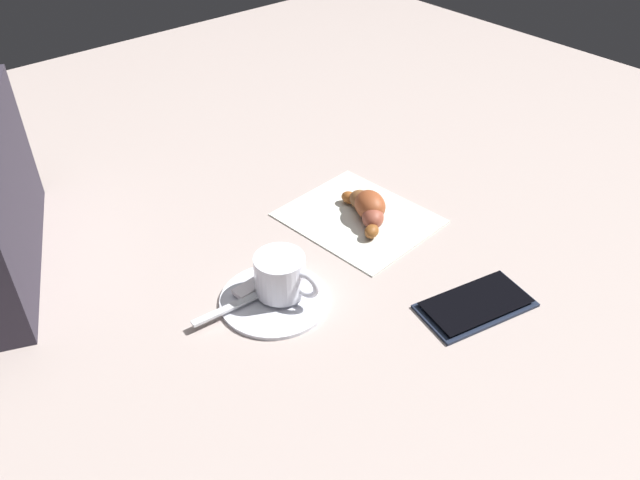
{
  "coord_description": "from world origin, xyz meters",
  "views": [
    {
      "loc": [
        -0.41,
        -0.46,
        0.51
      ],
      "look_at": [
        -0.01,
        0.02,
        0.03
      ],
      "focal_mm": 35.36,
      "sensor_mm": 36.0,
      "label": 1
    }
  ],
  "objects_px": {
    "espresso_cup": "(281,275)",
    "cell_phone": "(476,304)",
    "croissant": "(368,207)",
    "teaspoon": "(266,292)",
    "sugar_packet": "(258,282)",
    "napkin": "(359,217)",
    "saucer": "(274,298)"
  },
  "relations": [
    {
      "from": "espresso_cup",
      "to": "cell_phone",
      "type": "xyz_separation_m",
      "value": [
        0.16,
        -0.16,
        -0.03
      ]
    },
    {
      "from": "espresso_cup",
      "to": "teaspoon",
      "type": "xyz_separation_m",
      "value": [
        -0.02,
        0.01,
        -0.02
      ]
    },
    {
      "from": "espresso_cup",
      "to": "croissant",
      "type": "height_order",
      "value": "espresso_cup"
    },
    {
      "from": "napkin",
      "to": "croissant",
      "type": "xyz_separation_m",
      "value": [
        0.01,
        -0.01,
        0.02
      ]
    },
    {
      "from": "saucer",
      "to": "teaspoon",
      "type": "distance_m",
      "value": 0.01
    },
    {
      "from": "teaspoon",
      "to": "napkin",
      "type": "relative_size",
      "value": 0.74
    },
    {
      "from": "espresso_cup",
      "to": "teaspoon",
      "type": "relative_size",
      "value": 0.58
    },
    {
      "from": "saucer",
      "to": "croissant",
      "type": "bearing_deg",
      "value": 14.06
    },
    {
      "from": "cell_phone",
      "to": "saucer",
      "type": "bearing_deg",
      "value": 137.05
    },
    {
      "from": "sugar_packet",
      "to": "cell_phone",
      "type": "relative_size",
      "value": 0.46
    },
    {
      "from": "saucer",
      "to": "sugar_packet",
      "type": "xyz_separation_m",
      "value": [
        -0.0,
        0.03,
        0.01
      ]
    },
    {
      "from": "espresso_cup",
      "to": "croissant",
      "type": "distance_m",
      "value": 0.19
    },
    {
      "from": "teaspoon",
      "to": "napkin",
      "type": "bearing_deg",
      "value": 14.54
    },
    {
      "from": "sugar_packet",
      "to": "cell_phone",
      "type": "xyz_separation_m",
      "value": [
        0.17,
        -0.19,
        -0.01
      ]
    },
    {
      "from": "espresso_cup",
      "to": "napkin",
      "type": "height_order",
      "value": "espresso_cup"
    },
    {
      "from": "cell_phone",
      "to": "espresso_cup",
      "type": "bearing_deg",
      "value": 135.03
    },
    {
      "from": "napkin",
      "to": "croissant",
      "type": "height_order",
      "value": "croissant"
    },
    {
      "from": "saucer",
      "to": "napkin",
      "type": "bearing_deg",
      "value": 17.01
    },
    {
      "from": "croissant",
      "to": "espresso_cup",
      "type": "bearing_deg",
      "value": -165.16
    },
    {
      "from": "teaspoon",
      "to": "sugar_packet",
      "type": "relative_size",
      "value": 2.15
    },
    {
      "from": "croissant",
      "to": "cell_phone",
      "type": "bearing_deg",
      "value": -97.46
    },
    {
      "from": "espresso_cup",
      "to": "saucer",
      "type": "bearing_deg",
      "value": -179.09
    },
    {
      "from": "teaspoon",
      "to": "cell_phone",
      "type": "xyz_separation_m",
      "value": [
        0.18,
        -0.17,
        -0.01
      ]
    },
    {
      "from": "saucer",
      "to": "sugar_packet",
      "type": "relative_size",
      "value": 1.95
    },
    {
      "from": "espresso_cup",
      "to": "teaspoon",
      "type": "height_order",
      "value": "espresso_cup"
    },
    {
      "from": "saucer",
      "to": "napkin",
      "type": "xyz_separation_m",
      "value": [
        0.19,
        0.06,
        -0.0
      ]
    },
    {
      "from": "espresso_cup",
      "to": "teaspoon",
      "type": "distance_m",
      "value": 0.03
    },
    {
      "from": "saucer",
      "to": "napkin",
      "type": "distance_m",
      "value": 0.2
    },
    {
      "from": "espresso_cup",
      "to": "napkin",
      "type": "xyz_separation_m",
      "value": [
        0.18,
        0.06,
        -0.03
      ]
    },
    {
      "from": "espresso_cup",
      "to": "sugar_packet",
      "type": "distance_m",
      "value": 0.04
    },
    {
      "from": "sugar_packet",
      "to": "napkin",
      "type": "xyz_separation_m",
      "value": [
        0.19,
        0.03,
        -0.01
      ]
    },
    {
      "from": "espresso_cup",
      "to": "napkin",
      "type": "distance_m",
      "value": 0.19
    }
  ]
}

